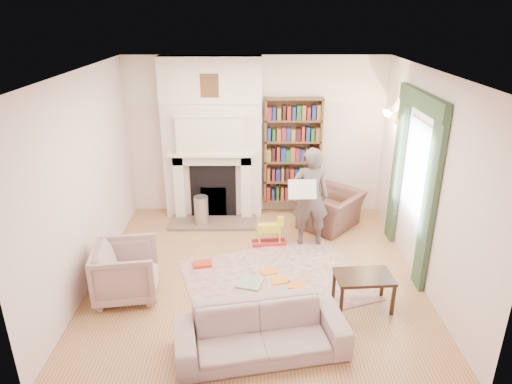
{
  "coord_description": "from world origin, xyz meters",
  "views": [
    {
      "loc": [
        -0.02,
        -5.6,
        3.5
      ],
      "look_at": [
        0.0,
        0.25,
        1.15
      ],
      "focal_mm": 32.0,
      "sensor_mm": 36.0,
      "label": 1
    }
  ],
  "objects_px": {
    "man_reading": "(310,197)",
    "coffee_table": "(363,291)",
    "armchair_reading": "(331,210)",
    "paraffin_heater": "(201,212)",
    "armchair_left": "(126,271)",
    "sofa": "(261,332)",
    "rocking_horse": "(269,231)",
    "bookcase": "(293,151)"
  },
  "relations": [
    {
      "from": "man_reading",
      "to": "coffee_table",
      "type": "distance_m",
      "value": 1.84
    },
    {
      "from": "armchair_reading",
      "to": "paraffin_heater",
      "type": "xyz_separation_m",
      "value": [
        -2.22,
        0.02,
        -0.04
      ]
    },
    {
      "from": "armchair_left",
      "to": "sofa",
      "type": "distance_m",
      "value": 2.04
    },
    {
      "from": "armchair_left",
      "to": "paraffin_heater",
      "type": "relative_size",
      "value": 1.45
    },
    {
      "from": "armchair_reading",
      "to": "sofa",
      "type": "distance_m",
      "value": 3.34
    },
    {
      "from": "rocking_horse",
      "to": "bookcase",
      "type": "bearing_deg",
      "value": 65.97
    },
    {
      "from": "bookcase",
      "to": "man_reading",
      "type": "height_order",
      "value": "bookcase"
    },
    {
      "from": "coffee_table",
      "to": "rocking_horse",
      "type": "bearing_deg",
      "value": 120.36
    },
    {
      "from": "bookcase",
      "to": "rocking_horse",
      "type": "relative_size",
      "value": 3.43
    },
    {
      "from": "bookcase",
      "to": "armchair_left",
      "type": "distance_m",
      "value": 3.61
    },
    {
      "from": "bookcase",
      "to": "rocking_horse",
      "type": "bearing_deg",
      "value": -109.44
    },
    {
      "from": "armchair_left",
      "to": "paraffin_heater",
      "type": "xyz_separation_m",
      "value": [
        0.74,
        2.05,
        -0.09
      ]
    },
    {
      "from": "sofa",
      "to": "paraffin_heater",
      "type": "height_order",
      "value": "paraffin_heater"
    },
    {
      "from": "armchair_left",
      "to": "coffee_table",
      "type": "bearing_deg",
      "value": -103.25
    },
    {
      "from": "bookcase",
      "to": "armchair_left",
      "type": "relative_size",
      "value": 2.32
    },
    {
      "from": "man_reading",
      "to": "armchair_left",
      "type": "bearing_deg",
      "value": 27.39
    },
    {
      "from": "armchair_reading",
      "to": "sofa",
      "type": "xyz_separation_m",
      "value": [
        -1.24,
        -3.1,
        -0.05
      ]
    },
    {
      "from": "rocking_horse",
      "to": "sofa",
      "type": "bearing_deg",
      "value": -98.3
    },
    {
      "from": "bookcase",
      "to": "armchair_reading",
      "type": "xyz_separation_m",
      "value": [
        0.64,
        -0.62,
        -0.86
      ]
    },
    {
      "from": "coffee_table",
      "to": "paraffin_heater",
      "type": "distance_m",
      "value": 3.23
    },
    {
      "from": "armchair_reading",
      "to": "sofa",
      "type": "relative_size",
      "value": 0.52
    },
    {
      "from": "armchair_reading",
      "to": "man_reading",
      "type": "height_order",
      "value": "man_reading"
    },
    {
      "from": "armchair_left",
      "to": "rocking_horse",
      "type": "relative_size",
      "value": 1.48
    },
    {
      "from": "paraffin_heater",
      "to": "rocking_horse",
      "type": "height_order",
      "value": "paraffin_heater"
    },
    {
      "from": "paraffin_heater",
      "to": "bookcase",
      "type": "bearing_deg",
      "value": 20.57
    },
    {
      "from": "sofa",
      "to": "coffee_table",
      "type": "xyz_separation_m",
      "value": [
        1.29,
        0.83,
        -0.04
      ]
    },
    {
      "from": "paraffin_heater",
      "to": "man_reading",
      "type": "bearing_deg",
      "value": -19.41
    },
    {
      "from": "armchair_reading",
      "to": "rocking_horse",
      "type": "relative_size",
      "value": 1.79
    },
    {
      "from": "armchair_reading",
      "to": "armchair_left",
      "type": "bearing_deg",
      "value": -14.92
    },
    {
      "from": "coffee_table",
      "to": "rocking_horse",
      "type": "relative_size",
      "value": 1.3
    },
    {
      "from": "armchair_reading",
      "to": "paraffin_heater",
      "type": "height_order",
      "value": "armchair_reading"
    },
    {
      "from": "paraffin_heater",
      "to": "armchair_reading",
      "type": "bearing_deg",
      "value": -0.64
    },
    {
      "from": "armchair_reading",
      "to": "coffee_table",
      "type": "height_order",
      "value": "armchair_reading"
    },
    {
      "from": "man_reading",
      "to": "paraffin_heater",
      "type": "relative_size",
      "value": 2.9
    },
    {
      "from": "armchair_reading",
      "to": "sofa",
      "type": "height_order",
      "value": "armchair_reading"
    },
    {
      "from": "armchair_left",
      "to": "rocking_horse",
      "type": "xyz_separation_m",
      "value": [
        1.88,
        1.39,
        -0.13
      ]
    },
    {
      "from": "paraffin_heater",
      "to": "sofa",
      "type": "bearing_deg",
      "value": -72.58
    },
    {
      "from": "armchair_reading",
      "to": "armchair_left",
      "type": "height_order",
      "value": "armchair_left"
    },
    {
      "from": "sofa",
      "to": "paraffin_heater",
      "type": "distance_m",
      "value": 3.28
    },
    {
      "from": "armchair_left",
      "to": "rocking_horse",
      "type": "bearing_deg",
      "value": -61.99
    },
    {
      "from": "bookcase",
      "to": "armchair_reading",
      "type": "distance_m",
      "value": 1.24
    },
    {
      "from": "armchair_reading",
      "to": "coffee_table",
      "type": "xyz_separation_m",
      "value": [
        0.04,
        -2.28,
        -0.09
      ]
    }
  ]
}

